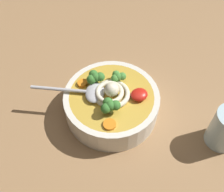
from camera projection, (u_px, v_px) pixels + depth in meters
The scene contains 10 objects.
table_slab at pixel (123, 110), 68.54cm from camera, with size 133.16×133.16×3.58cm, color #936D47.
soup_bowl at pixel (112, 104), 63.34cm from camera, with size 22.35×22.35×6.50cm.
noodle_pile at pixel (111, 93), 59.97cm from camera, with size 9.28×9.09×3.73cm.
soup_spoon at pixel (89, 92), 60.57cm from camera, with size 15.90×12.88×1.60cm.
chili_sauce_dollop at pixel (139, 95), 59.97cm from camera, with size 3.97×3.57×1.79cm, color red.
broccoli_floret_beside_noodles at pixel (110, 106), 56.55cm from camera, with size 4.37×3.76×3.45cm.
broccoli_floret_center at pixel (95, 77), 61.55cm from camera, with size 4.28×3.69×3.39cm.
broccoli_floret_right at pixel (118, 76), 62.09cm from camera, with size 3.65×3.14×2.88cm.
carrot_slice_rear at pixel (110, 124), 55.91cm from camera, with size 2.78×2.78×0.55cm, color orange.
carrot_slice_near_spoon at pixel (82, 83), 62.71cm from camera, with size 2.34×2.34×0.72cm, color orange.
Camera 1 is at (21.81, 32.35, 58.33)cm, focal length 42.57 mm.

